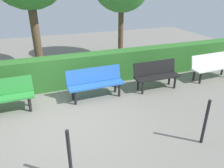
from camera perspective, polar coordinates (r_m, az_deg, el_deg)
ground_plane at (r=5.48m, az=-12.56°, el=-8.90°), size 19.92×19.92×0.00m
bench_white at (r=8.15m, az=24.91°, el=4.55°), size 1.60×0.52×0.86m
bench_black at (r=6.80m, az=11.61°, el=2.63°), size 1.44×0.47×0.86m
bench_blue at (r=6.13m, az=-4.44°, el=0.64°), size 1.61×0.50×0.86m
bench_green at (r=6.04m, az=-26.65°, el=-2.55°), size 1.42×0.48×0.86m
hedge_row at (r=7.02m, az=-7.46°, el=3.83°), size 15.92×0.52×1.00m
railing_post_mid at (r=4.72m, az=23.46°, el=-9.26°), size 0.06×0.06×1.00m
railing_post_far at (r=3.68m, az=-11.16°, el=-18.21°), size 0.06×0.06×1.00m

